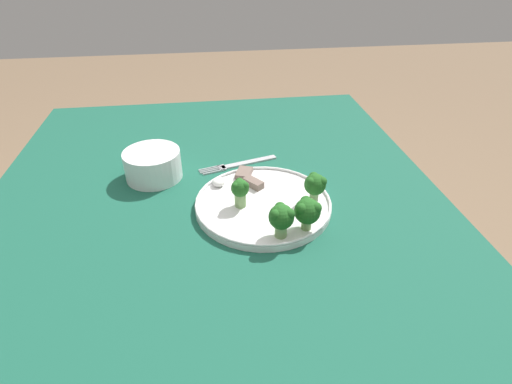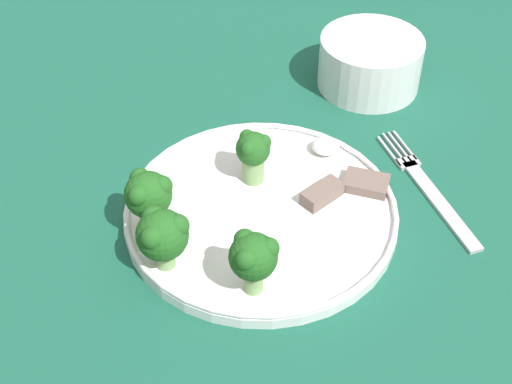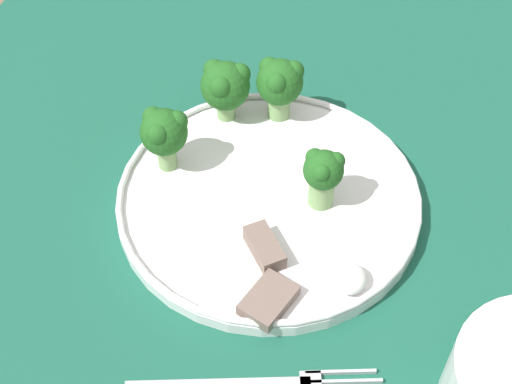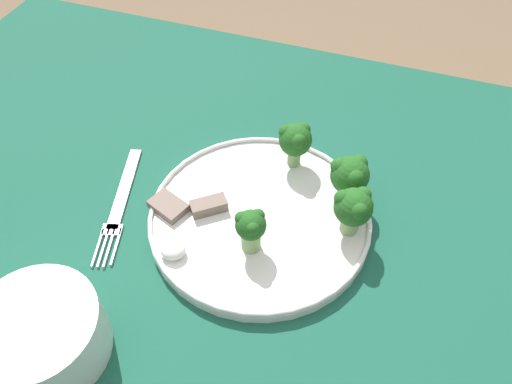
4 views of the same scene
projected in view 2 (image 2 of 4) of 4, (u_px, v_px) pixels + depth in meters
table at (286, 220)px, 0.85m from camera, size 1.13×0.95×0.71m
dinner_plate at (261, 212)px, 0.71m from camera, size 0.27×0.27×0.02m
fork at (428, 188)px, 0.74m from camera, size 0.07×0.19×0.00m
cream_bowl at (370, 64)px, 0.86m from camera, size 0.12×0.12×0.06m
broccoli_floret_near_rim_left at (253, 152)px, 0.71m from camera, size 0.04×0.03×0.06m
broccoli_floret_center_left at (162, 234)px, 0.63m from camera, size 0.05×0.05×0.06m
broccoli_floret_back_left at (148, 195)px, 0.66m from camera, size 0.05×0.04×0.06m
broccoli_floret_front_left at (253, 257)px, 0.60m from camera, size 0.04×0.04×0.06m
meat_slice_front_slice at (322, 194)px, 0.71m from camera, size 0.05×0.04×0.02m
meat_slice_middle_slice at (366, 183)px, 0.72m from camera, size 0.05×0.04×0.01m
sauce_dollop at (326, 146)px, 0.76m from camera, size 0.03×0.03×0.02m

